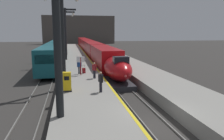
% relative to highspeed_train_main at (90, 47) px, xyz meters
% --- Properties ---
extents(ground_plane, '(260.00, 260.00, 0.00)m').
position_rel_highspeed_train_main_xyz_m(ground_plane, '(0.00, -45.15, -1.97)').
color(ground_plane, '#33302D').
extents(platform_left, '(4.80, 110.00, 1.05)m').
position_rel_highspeed_train_main_xyz_m(platform_left, '(-4.05, -20.40, -1.44)').
color(platform_left, gray).
rests_on(platform_left, ground).
extents(platform_right, '(4.80, 110.00, 1.05)m').
position_rel_highspeed_train_main_xyz_m(platform_right, '(4.05, -20.40, -1.44)').
color(platform_right, gray).
rests_on(platform_right, ground).
extents(platform_left_safety_stripe, '(0.20, 107.80, 0.01)m').
position_rel_highspeed_train_main_xyz_m(platform_left_safety_stripe, '(-1.77, -20.40, -0.92)').
color(platform_left_safety_stripe, yellow).
rests_on(platform_left_safety_stripe, platform_left).
extents(rail_main_left, '(0.08, 110.00, 0.12)m').
position_rel_highspeed_train_main_xyz_m(rail_main_left, '(-0.75, -17.65, -1.91)').
color(rail_main_left, slate).
rests_on(rail_main_left, ground).
extents(rail_main_right, '(0.08, 110.00, 0.12)m').
position_rel_highspeed_train_main_xyz_m(rail_main_right, '(0.75, -17.65, -1.91)').
color(rail_main_right, slate).
rests_on(rail_main_right, ground).
extents(rail_secondary_left, '(0.08, 110.00, 0.12)m').
position_rel_highspeed_train_main_xyz_m(rail_secondary_left, '(-8.85, -17.65, -1.91)').
color(rail_secondary_left, slate).
rests_on(rail_secondary_left, ground).
extents(rail_secondary_right, '(0.08, 110.00, 0.12)m').
position_rel_highspeed_train_main_xyz_m(rail_secondary_right, '(-7.35, -17.65, -1.91)').
color(rail_secondary_right, slate).
rests_on(rail_secondary_right, ground).
extents(highspeed_train_main, '(2.92, 75.95, 3.60)m').
position_rel_highspeed_train_main_xyz_m(highspeed_train_main, '(0.00, 0.00, 0.00)').
color(highspeed_train_main, '#B20F14').
rests_on(highspeed_train_main, ground).
extents(regional_train_adjacent, '(2.85, 36.60, 3.80)m').
position_rel_highspeed_train_main_xyz_m(regional_train_adjacent, '(-8.10, -12.90, 0.16)').
color(regional_train_adjacent, '#145660').
rests_on(regional_train_adjacent, ground).
extents(station_column_near, '(4.00, 0.68, 8.92)m').
position_rel_highspeed_train_main_xyz_m(station_column_near, '(-5.84, -44.92, 4.56)').
color(station_column_near, black).
rests_on(station_column_near, platform_left).
extents(station_column_mid, '(4.00, 0.68, 8.94)m').
position_rel_highspeed_train_main_xyz_m(station_column_mid, '(-5.90, -34.50, 4.48)').
color(station_column_mid, black).
rests_on(station_column_mid, platform_left).
extents(station_column_far, '(4.00, 0.68, 8.88)m').
position_rel_highspeed_train_main_xyz_m(station_column_far, '(-5.90, -17.74, 4.44)').
color(station_column_far, black).
rests_on(station_column_far, platform_left).
extents(station_column_distant, '(4.00, 0.68, 9.10)m').
position_rel_highspeed_train_main_xyz_m(station_column_distant, '(-5.90, -10.24, 4.56)').
color(station_column_distant, black).
rests_on(station_column_distant, platform_left).
extents(passenger_near_edge, '(0.54, 0.34, 1.69)m').
position_rel_highspeed_train_main_xyz_m(passenger_near_edge, '(-4.18, -31.84, 0.07)').
color(passenger_near_edge, '#23232D').
rests_on(passenger_near_edge, platform_left).
extents(passenger_mid_platform, '(0.43, 0.43, 1.69)m').
position_rel_highspeed_train_main_xyz_m(passenger_mid_platform, '(-2.75, -34.61, 0.07)').
color(passenger_mid_platform, '#23232D').
rests_on(passenger_mid_platform, platform_left).
extents(passenger_far_waiting, '(0.39, 0.50, 1.69)m').
position_rel_highspeed_train_main_xyz_m(passenger_far_waiting, '(-2.86, -40.13, 0.07)').
color(passenger_far_waiting, '#23232D').
rests_on(passenger_far_waiting, platform_left).
extents(rolling_suitcase, '(0.40, 0.22, 0.98)m').
position_rel_highspeed_train_main_xyz_m(rolling_suitcase, '(-3.65, -31.39, -0.62)').
color(rolling_suitcase, maroon).
rests_on(rolling_suitcase, platform_left).
extents(ticket_machine_yellow, '(0.76, 0.62, 1.60)m').
position_rel_highspeed_train_main_xyz_m(ticket_machine_yellow, '(-5.55, -39.36, -0.18)').
color(ticket_machine_yellow, yellow).
rests_on(ticket_machine_yellow, platform_left).
extents(departure_info_board, '(0.90, 0.10, 2.12)m').
position_rel_highspeed_train_main_xyz_m(departure_info_board, '(-4.06, -32.57, 0.59)').
color(departure_info_board, maroon).
rests_on(departure_info_board, platform_left).
extents(terminus_back_wall, '(36.00, 2.00, 14.00)m').
position_rel_highspeed_train_main_xyz_m(terminus_back_wall, '(0.00, 56.85, 5.03)').
color(terminus_back_wall, '#4C4742').
rests_on(terminus_back_wall, ground).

